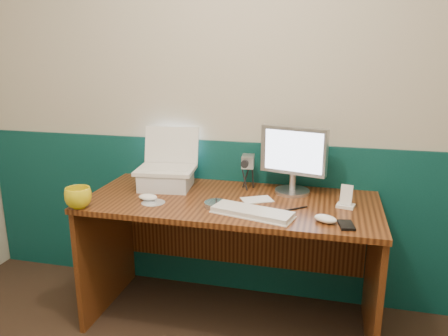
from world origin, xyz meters
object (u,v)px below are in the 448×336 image
(mug, at_px, (78,198))
(camcorder, at_px, (248,172))
(keyboard, at_px, (252,213))
(monitor, at_px, (293,161))
(laptop, at_px, (165,149))
(desk, at_px, (230,262))

(mug, bearing_deg, camcorder, 33.81)
(keyboard, bearing_deg, monitor, 82.48)
(laptop, xyz_separation_m, keyboard, (0.58, -0.31, -0.23))
(keyboard, relative_size, camcorder, 2.02)
(desk, distance_m, camcorder, 0.53)
(laptop, relative_size, camcorder, 1.67)
(camcorder, bearing_deg, desk, -109.57)
(mug, distance_m, camcorder, 0.96)
(desk, height_order, camcorder, camcorder)
(laptop, distance_m, camcorder, 0.50)
(desk, distance_m, mug, 0.91)
(laptop, relative_size, keyboard, 0.83)
(monitor, distance_m, camcorder, 0.28)
(desk, xyz_separation_m, laptop, (-0.42, 0.12, 0.61))
(desk, xyz_separation_m, mug, (-0.74, -0.31, 0.43))
(laptop, bearing_deg, mug, -133.36)
(keyboard, bearing_deg, laptop, 165.79)
(mug, bearing_deg, keyboard, 7.22)
(monitor, distance_m, mug, 1.18)
(laptop, bearing_deg, keyboard, -35.00)
(laptop, distance_m, keyboard, 0.69)
(monitor, distance_m, keyboard, 0.47)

